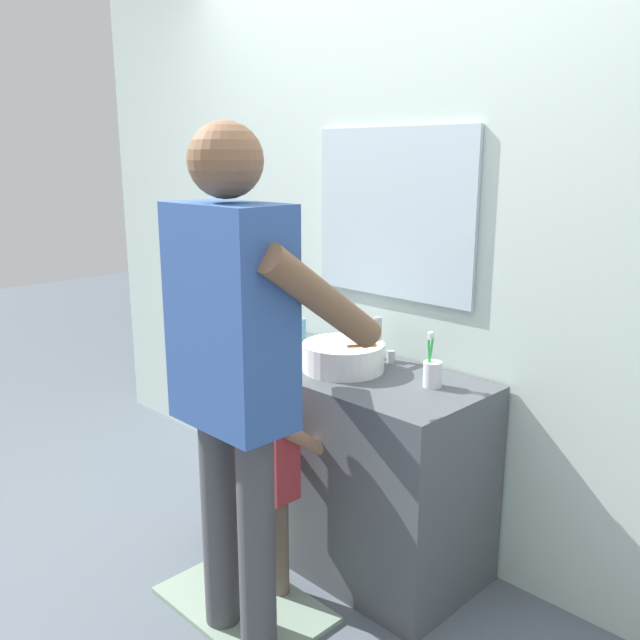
{
  "coord_description": "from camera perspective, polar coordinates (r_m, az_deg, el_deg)",
  "views": [
    {
      "loc": [
        1.75,
        -1.6,
        1.64
      ],
      "look_at": [
        0.0,
        0.15,
        1.03
      ],
      "focal_mm": 37.89,
      "sensor_mm": 36.0,
      "label": 1
    }
  ],
  "objects": [
    {
      "name": "bath_mat",
      "position": [
        2.75,
        -6.42,
        -22.75
      ],
      "size": [
        0.64,
        0.4,
        0.02
      ],
      "primitive_type": "cube",
      "color": "gray",
      "rests_on": "ground"
    },
    {
      "name": "soap_bottle",
      "position": [
        2.99,
        -1.76,
        -1.08
      ],
      "size": [
        0.06,
        0.06,
        0.16
      ],
      "color": "#66B2D1",
      "rests_on": "vanity_cabinet"
    },
    {
      "name": "sink_basin",
      "position": [
        2.68,
        1.97,
        -3.06
      ],
      "size": [
        0.33,
        0.33,
        0.11
      ],
      "color": "white",
      "rests_on": "vanity_cabinet"
    },
    {
      "name": "faucet",
      "position": [
        2.82,
        4.78,
        -1.74
      ],
      "size": [
        0.18,
        0.14,
        0.18
      ],
      "color": "#B7BABF",
      "rests_on": "vanity_cabinet"
    },
    {
      "name": "toothbrush_cup",
      "position": [
        2.53,
        9.46,
        -4.39
      ],
      "size": [
        0.07,
        0.07,
        0.21
      ],
      "color": "silver",
      "rests_on": "vanity_cabinet"
    },
    {
      "name": "ground_plane",
      "position": [
        2.88,
        -2.26,
        -20.93
      ],
      "size": [
        14.0,
        14.0,
        0.0
      ],
      "primitive_type": "plane",
      "color": "slate"
    },
    {
      "name": "child_toddler",
      "position": [
        2.56,
        -4.08,
        -11.9
      ],
      "size": [
        0.28,
        0.28,
        0.9
      ],
      "color": "#6B5B4C",
      "rests_on": "ground"
    },
    {
      "name": "vanity_cabinet",
      "position": [
        2.86,
        2.17,
        -11.84
      ],
      "size": [
        1.15,
        0.54,
        0.81
      ],
      "primitive_type": "cube",
      "color": "#4C5156",
      "rests_on": "ground"
    },
    {
      "name": "adult_parent",
      "position": [
        2.14,
        -7.11,
        -2.5
      ],
      "size": [
        0.54,
        0.57,
        1.74
      ],
      "color": "#47474C",
      "rests_on": "ground"
    },
    {
      "name": "back_wall",
      "position": [
        2.84,
        6.79,
        7.8
      ],
      "size": [
        4.4,
        0.1,
        2.7
      ],
      "color": "silver",
      "rests_on": "ground"
    }
  ]
}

